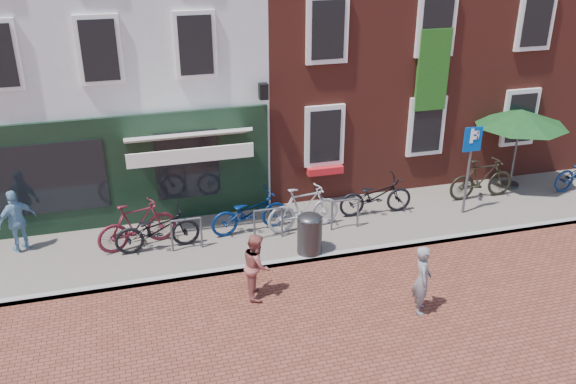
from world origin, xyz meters
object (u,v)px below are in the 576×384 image
object	(u,v)px
litter_bin	(310,231)
parking_sign	(470,155)
bicycle_0	(157,229)
bicycle_1	(137,225)
bicycle_3	(304,208)
boy	(257,265)
bicycle_2	(249,212)
bicycle_4	(376,196)
bicycle_5	(482,179)
cafe_person	(17,221)
parasol	(521,114)
woman	(422,279)

from	to	relation	value
litter_bin	parking_sign	bearing A→B (deg)	10.94
bicycle_0	bicycle_1	xyz separation A→B (m)	(-0.45, 0.25, 0.06)
parking_sign	bicycle_3	distance (m)	4.54
boy	bicycle_0	world-z (taller)	boy
bicycle_2	litter_bin	bearing A→B (deg)	-148.86
bicycle_4	boy	bearing A→B (deg)	126.61
litter_bin	bicycle_4	size ratio (longest dim) A/B	0.54
bicycle_5	bicycle_2	bearing A→B (deg)	91.92
cafe_person	bicycle_1	bearing A→B (deg)	136.12
bicycle_2	bicycle_5	xyz separation A→B (m)	(6.67, 0.20, 0.06)
bicycle_3	parking_sign	bearing A→B (deg)	-100.43
bicycle_1	bicycle_5	distance (m)	9.43
boy	bicycle_1	size ratio (longest dim) A/B	0.75
parasol	bicycle_1	xyz separation A→B (m)	(-10.74, -0.75, -1.61)
parasol	parking_sign	bearing A→B (deg)	-151.58
parking_sign	bicycle_5	distance (m)	1.59
bicycle_5	cafe_person	bearing A→B (deg)	88.63
parasol	bicycle_0	world-z (taller)	parasol
boy	parking_sign	bearing A→B (deg)	-62.47
bicycle_4	parking_sign	bearing A→B (deg)	-103.11
parasol	woman	world-z (taller)	parasol
bicycle_0	bicycle_2	bearing A→B (deg)	-86.39
bicycle_1	bicycle_4	world-z (taller)	bicycle_1
parking_sign	cafe_person	bearing A→B (deg)	174.68
woman	bicycle_4	size ratio (longest dim) A/B	0.75
woman	bicycle_2	world-z (taller)	woman
woman	bicycle_1	bearing A→B (deg)	73.36
cafe_person	woman	bearing A→B (deg)	118.45
parasol	bicycle_2	bearing A→B (deg)	-175.01
parking_sign	bicycle_2	world-z (taller)	parking_sign
parking_sign	bicycle_1	xyz separation A→B (m)	(-8.50, 0.47, -1.08)
parasol	cafe_person	bearing A→B (deg)	-179.28
bicycle_0	bicycle_4	distance (m)	5.75
boy	cafe_person	distance (m)	5.97
cafe_person	parasol	bearing A→B (deg)	148.88
bicycle_0	bicycle_4	size ratio (longest dim) A/B	1.00
parking_sign	parasol	bearing A→B (deg)	28.42
parasol	bicycle_5	distance (m)	2.13
bicycle_5	bicycle_4	bearing A→B (deg)	92.46
bicycle_5	boy	bearing A→B (deg)	112.21
woman	parasol	bearing A→B (deg)	-27.61
parasol	woman	distance (m)	7.33
parking_sign	bicycle_3	size ratio (longest dim) A/B	1.24
bicycle_3	bicycle_5	xyz separation A→B (m)	(5.34, 0.46, 0.00)
bicycle_0	bicycle_5	xyz separation A→B (m)	(8.98, 0.50, 0.06)
parasol	bicycle_4	world-z (taller)	parasol
litter_bin	woman	xyz separation A→B (m)	(1.54, -2.71, 0.09)
litter_bin	bicycle_4	world-z (taller)	litter_bin
parasol	bicycle_3	size ratio (longest dim) A/B	1.35
bicycle_0	woman	bearing A→B (deg)	-131.21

